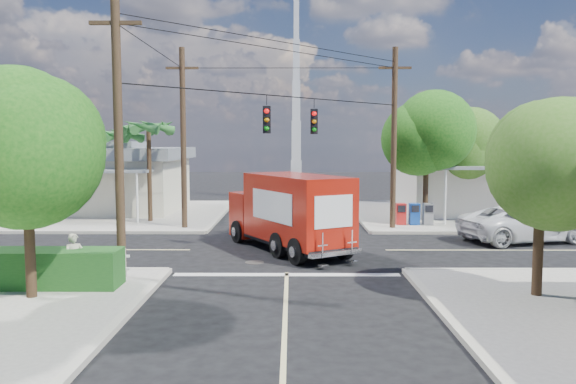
{
  "coord_description": "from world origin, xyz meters",
  "views": [
    {
      "loc": [
        0.16,
        -22.58,
        4.39
      ],
      "look_at": [
        0.0,
        2.0,
        2.2
      ],
      "focal_mm": 35.0,
      "sensor_mm": 36.0,
      "label": 1
    }
  ],
  "objects": [
    {
      "name": "delivery_truck",
      "position": [
        0.04,
        -0.17,
        1.58
      ],
      "size": [
        5.36,
        7.27,
        3.1
      ],
      "color": "black",
      "rests_on": "ground"
    },
    {
      "name": "parked_car",
      "position": [
        10.46,
        2.04,
        0.79
      ],
      "size": [
        6.21,
        4.04,
        1.59
      ],
      "primitive_type": "imported",
      "rotation": [
        0.0,
        0.0,
        1.84
      ],
      "color": "silver",
      "rests_on": "ground"
    },
    {
      "name": "sidewalk_nw",
      "position": [
        -10.88,
        10.88,
        0.07
      ],
      "size": [
        14.12,
        14.12,
        0.14
      ],
      "color": "gray",
      "rests_on": "ground"
    },
    {
      "name": "tree_sw_front",
      "position": [
        -6.99,
        -7.54,
        4.33
      ],
      "size": [
        3.88,
        3.78,
        6.03
      ],
      "color": "#422D1C",
      "rests_on": "sidewalk_sw"
    },
    {
      "name": "hedge_sw",
      "position": [
        -8.0,
        -6.4,
        0.69
      ],
      "size": [
        6.2,
        1.2,
        1.1
      ],
      "primitive_type": "cube",
      "color": "#194819",
      "rests_on": "sidewalk_sw"
    },
    {
      "name": "tree_ne_back",
      "position": [
        9.81,
        8.96,
        4.19
      ],
      "size": [
        3.77,
        3.66,
        5.82
      ],
      "color": "#422D1C",
      "rests_on": "sidewalk_ne"
    },
    {
      "name": "tree_se",
      "position": [
        7.01,
        -7.24,
        4.04
      ],
      "size": [
        3.67,
        3.54,
        5.62
      ],
      "color": "#422D1C",
      "rests_on": "sidewalk_se"
    },
    {
      "name": "palm_nw_back",
      "position": [
        -9.5,
        9.0,
        4.67
      ],
      "size": [
        3.01,
        3.08,
        5.19
      ],
      "color": "#422D1C",
      "rests_on": "sidewalk_nw"
    },
    {
      "name": "road_markings",
      "position": [
        0.0,
        -1.47,
        0.01
      ],
      "size": [
        32.0,
        32.0,
        0.01
      ],
      "color": "beige",
      "rests_on": "ground"
    },
    {
      "name": "utility_poles",
      "position": [
        -1.58,
        1.6,
        4.67
      ],
      "size": [
        12.0,
        10.68,
        9.0
      ],
      "color": "#473321",
      "rests_on": "ground"
    },
    {
      "name": "radio_tower",
      "position": [
        0.5,
        20.0,
        5.64
      ],
      "size": [
        0.8,
        0.8,
        17.0
      ],
      "color": "silver",
      "rests_on": "ground"
    },
    {
      "name": "tree_ne_front",
      "position": [
        7.21,
        6.76,
        4.77
      ],
      "size": [
        4.21,
        4.14,
        6.66
      ],
      "color": "#422D1C",
      "rests_on": "sidewalk_ne"
    },
    {
      "name": "palm_nw_front",
      "position": [
        -7.5,
        7.5,
        5.04
      ],
      "size": [
        3.01,
        3.08,
        5.59
      ],
      "color": "#422D1C",
      "rests_on": "sidewalk_nw"
    },
    {
      "name": "vending_boxes",
      "position": [
        6.5,
        6.2,
        0.69
      ],
      "size": [
        1.9,
        0.5,
        1.1
      ],
      "color": "red",
      "rests_on": "sidewalk_ne"
    },
    {
      "name": "pedestrian",
      "position": [
        -6.29,
        -6.23,
        0.92
      ],
      "size": [
        0.68,
        0.61,
        1.56
      ],
      "primitive_type": "imported",
      "rotation": [
        0.0,
        0.0,
        0.53
      ],
      "color": "#B8B39C",
      "rests_on": "sidewalk_sw"
    },
    {
      "name": "building_ne",
      "position": [
        12.5,
        11.97,
        2.32
      ],
      "size": [
        11.8,
        10.2,
        4.5
      ],
      "color": "silver",
      "rests_on": "sidewalk_ne"
    },
    {
      "name": "picket_fence",
      "position": [
        -7.8,
        -5.6,
        0.68
      ],
      "size": [
        5.94,
        0.06,
        1.0
      ],
      "color": "silver",
      "rests_on": "sidewalk_sw"
    },
    {
      "name": "sidewalk_ne",
      "position": [
        10.88,
        10.88,
        0.07
      ],
      "size": [
        14.12,
        14.12,
        0.14
      ],
      "color": "gray",
      "rests_on": "ground"
    },
    {
      "name": "building_nw",
      "position": [
        -12.0,
        12.46,
        2.22
      ],
      "size": [
        10.8,
        10.2,
        4.3
      ],
      "color": "beige",
      "rests_on": "sidewalk_nw"
    },
    {
      "name": "ground",
      "position": [
        0.0,
        0.0,
        0.0
      ],
      "size": [
        120.0,
        120.0,
        0.0
      ],
      "primitive_type": "plane",
      "color": "black",
      "rests_on": "ground"
    }
  ]
}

